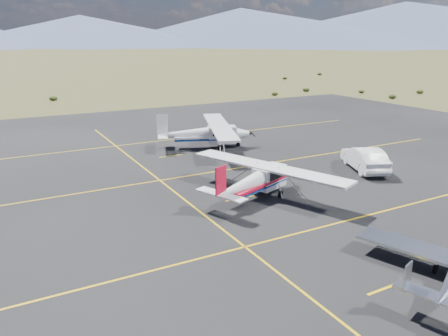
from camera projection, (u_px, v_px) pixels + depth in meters
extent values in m
plane|color=#383D1C|center=(373.00, 236.00, 20.99)|extent=(1600.00, 1600.00, 0.00)
cube|color=black|center=(286.00, 193.00, 26.88)|extent=(72.00, 72.00, 0.02)
cube|color=#B8BBBF|center=(441.00, 299.00, 14.21)|extent=(1.61, 3.04, 0.06)
cube|color=#B8BBBF|center=(407.00, 276.00, 14.69)|extent=(0.54, 0.23, 0.99)
cylinder|color=black|center=(435.00, 269.00, 17.66)|extent=(0.41, 0.23, 0.40)
cube|color=white|center=(269.00, 177.00, 26.60)|extent=(2.40, 1.82, 1.31)
cube|color=white|center=(268.00, 167.00, 26.26)|extent=(5.28, 10.50, 0.14)
cube|color=black|center=(270.00, 173.00, 26.52)|extent=(1.87, 1.64, 0.53)
cube|color=red|center=(257.00, 183.00, 25.70)|extent=(4.93, 2.82, 0.17)
cube|color=red|center=(221.00, 180.00, 22.99)|extent=(0.79, 0.36, 1.55)
cube|color=white|center=(221.00, 194.00, 23.22)|extent=(1.81, 3.16, 0.06)
cylinder|color=black|center=(280.00, 185.00, 27.77)|extent=(0.36, 0.22, 0.35)
cylinder|color=black|center=(280.00, 194.00, 25.99)|extent=(0.44, 0.27, 0.43)
cylinder|color=black|center=(253.00, 187.00, 27.25)|extent=(0.44, 0.27, 0.43)
cube|color=white|center=(222.00, 135.00, 37.62)|extent=(2.65, 1.99, 1.45)
cube|color=white|center=(219.00, 126.00, 37.38)|extent=(5.71, 11.68, 0.15)
cube|color=black|center=(222.00, 131.00, 37.54)|extent=(2.06, 1.80, 0.59)
cube|color=white|center=(206.00, 136.00, 37.47)|extent=(5.48, 3.06, 0.19)
cube|color=white|center=(162.00, 124.00, 36.65)|extent=(0.88, 0.39, 1.72)
cube|color=white|center=(163.00, 135.00, 36.90)|extent=(1.96, 3.51, 0.06)
cylinder|color=black|center=(238.00, 145.00, 38.08)|extent=(0.40, 0.24, 0.39)
cylinder|color=black|center=(220.00, 148.00, 36.77)|extent=(0.49, 0.30, 0.47)
cylinder|color=black|center=(217.00, 142.00, 38.91)|extent=(0.49, 0.30, 0.47)
imported|color=white|center=(365.00, 158.00, 31.30)|extent=(3.69, 5.41, 1.69)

